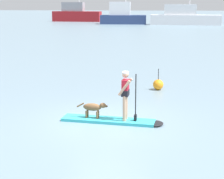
{
  "coord_description": "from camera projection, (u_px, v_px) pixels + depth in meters",
  "views": [
    {
      "loc": [
        1.74,
        -12.54,
        3.94
      ],
      "look_at": [
        0.0,
        1.0,
        0.9
      ],
      "focal_mm": 62.34,
      "sensor_mm": 36.0,
      "label": 1
    }
  ],
  "objects": [
    {
      "name": "marker_buoy",
      "position": [
        158.0,
        85.0,
        18.02
      ],
      "size": [
        0.49,
        0.49,
        0.99
      ],
      "color": "orange",
      "rests_on": "ground_plane"
    },
    {
      "name": "moored_boat_center",
      "position": [
        184.0,
        17.0,
        71.16
      ],
      "size": [
        12.89,
        3.74,
        11.11
      ],
      "color": "white",
      "rests_on": "ground_plane"
    },
    {
      "name": "moored_boat_outer",
      "position": [
        122.0,
        16.0,
        74.19
      ],
      "size": [
        8.81,
        3.23,
        12.41
      ],
      "color": "navy",
      "rests_on": "ground_plane"
    },
    {
      "name": "person_paddler",
      "position": [
        126.0,
        92.0,
        12.85
      ],
      "size": [
        0.63,
        0.51,
        1.67
      ],
      "color": "tan",
      "rests_on": "paddleboard"
    },
    {
      "name": "dog",
      "position": [
        94.0,
        107.0,
        13.22
      ],
      "size": [
        1.1,
        0.28,
        0.55
      ],
      "color": "brown",
      "rests_on": "paddleboard"
    },
    {
      "name": "paddleboard",
      "position": [
        115.0,
        121.0,
        13.15
      ],
      "size": [
        3.5,
        0.99,
        0.1
      ],
      "color": "#33B2BF",
      "rests_on": "ground_plane"
    },
    {
      "name": "moored_boat_far_starboard",
      "position": [
        76.0,
        14.0,
        84.56
      ],
      "size": [
        10.73,
        3.42,
        10.31
      ],
      "color": "maroon",
      "rests_on": "ground_plane"
    },
    {
      "name": "ground_plane",
      "position": [
        108.0,
        122.0,
        13.21
      ],
      "size": [
        400.0,
        400.0,
        0.0
      ],
      "primitive_type": "plane",
      "color": "slate"
    }
  ]
}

